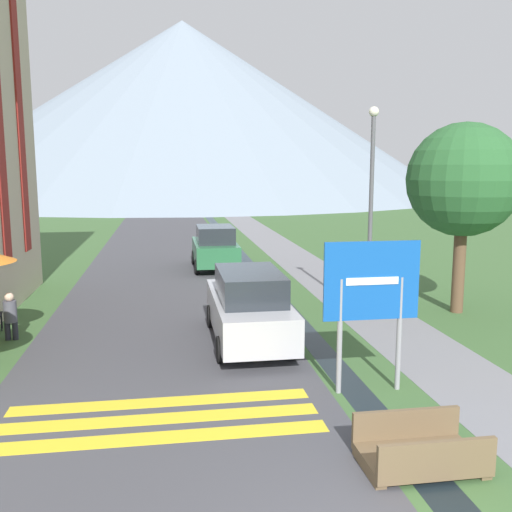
# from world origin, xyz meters

# --- Properties ---
(ground_plane) EXTENTS (160.00, 160.00, 0.00)m
(ground_plane) POSITION_xyz_m (0.00, 20.00, 0.00)
(ground_plane) COLOR #3D6033
(road) EXTENTS (6.40, 60.00, 0.01)m
(road) POSITION_xyz_m (-2.50, 30.00, 0.00)
(road) COLOR #424247
(road) RESTS_ON ground_plane
(footpath) EXTENTS (2.20, 60.00, 0.01)m
(footpath) POSITION_xyz_m (3.60, 30.00, 0.00)
(footpath) COLOR slate
(footpath) RESTS_ON ground_plane
(drainage_channel) EXTENTS (0.60, 60.00, 0.00)m
(drainage_channel) POSITION_xyz_m (1.20, 30.00, 0.00)
(drainage_channel) COLOR black
(drainage_channel) RESTS_ON ground_plane
(crosswalk_marking) EXTENTS (5.44, 1.84, 0.01)m
(crosswalk_marking) POSITION_xyz_m (-2.50, 4.17, 0.01)
(crosswalk_marking) COLOR yellow
(crosswalk_marking) RESTS_ON ground_plane
(mountain_distant) EXTENTS (76.56, 76.56, 24.71)m
(mountain_distant) POSITION_xyz_m (0.55, 80.70, 12.36)
(mountain_distant) COLOR gray
(mountain_distant) RESTS_ON ground_plane
(road_sign) EXTENTS (1.86, 0.11, 2.93)m
(road_sign) POSITION_xyz_m (1.44, 4.80, 1.93)
(road_sign) COLOR gray
(road_sign) RESTS_ON ground_plane
(footbridge) EXTENTS (1.70, 1.10, 0.65)m
(footbridge) POSITION_xyz_m (1.20, 2.00, 0.23)
(footbridge) COLOR brown
(footbridge) RESTS_ON ground_plane
(parked_car_near) EXTENTS (1.81, 4.58, 1.82)m
(parked_car_near) POSITION_xyz_m (-0.40, 8.21, 0.91)
(parked_car_near) COLOR #B2B2B7
(parked_car_near) RESTS_ON ground_plane
(parked_car_far) EXTENTS (1.85, 3.84, 1.82)m
(parked_car_far) POSITION_xyz_m (-0.34, 18.45, 0.91)
(parked_car_far) COLOR #28663D
(parked_car_far) RESTS_ON ground_plane
(person_seated_far) EXTENTS (0.32, 0.32, 1.21)m
(person_seated_far) POSITION_xyz_m (-6.24, 9.34, 0.67)
(person_seated_far) COLOR #282833
(person_seated_far) RESTS_ON ground_plane
(streetlamp) EXTENTS (0.28, 0.28, 5.92)m
(streetlamp) POSITION_xyz_m (3.37, 10.15, 3.45)
(streetlamp) COLOR #515156
(streetlamp) RESTS_ON ground_plane
(tree_by_path) EXTENTS (3.27, 3.27, 5.55)m
(tree_by_path) POSITION_xyz_m (6.14, 10.15, 3.89)
(tree_by_path) COLOR brown
(tree_by_path) RESTS_ON ground_plane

